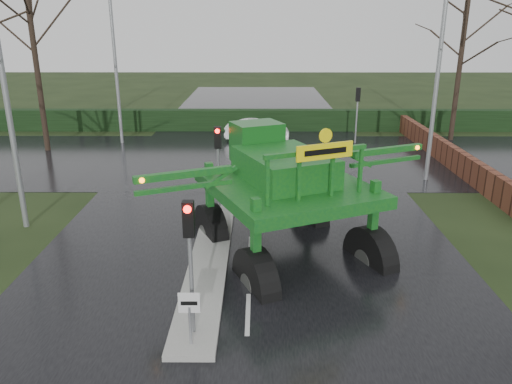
{
  "coord_description": "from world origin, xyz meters",
  "views": [
    {
      "loc": [
        0.26,
        -11.42,
        7.25
      ],
      "look_at": [
        0.2,
        4.18,
        2.0
      ],
      "focal_mm": 35.0,
      "sensor_mm": 36.0,
      "label": 1
    }
  ],
  "objects_px": {
    "keep_left_sign": "(190,310)",
    "street_light_left_near": "(10,63)",
    "crop_sprayer": "(252,196)",
    "white_sedan": "(257,141)",
    "street_light_right": "(433,54)",
    "traffic_signal_near": "(189,240)",
    "traffic_signal_far": "(358,103)",
    "street_light_left_far": "(119,46)",
    "traffic_signal_mid": "(218,150)"
  },
  "relations": [
    {
      "from": "white_sedan",
      "to": "street_light_left_far",
      "type": "bearing_deg",
      "value": 98.26
    },
    {
      "from": "white_sedan",
      "to": "keep_left_sign",
      "type": "bearing_deg",
      "value": -179.65
    },
    {
      "from": "traffic_signal_near",
      "to": "crop_sprayer",
      "type": "bearing_deg",
      "value": 63.75
    },
    {
      "from": "keep_left_sign",
      "to": "street_light_right",
      "type": "distance_m",
      "value": 17.23
    },
    {
      "from": "traffic_signal_near",
      "to": "traffic_signal_far",
      "type": "distance_m",
      "value": 22.42
    },
    {
      "from": "keep_left_sign",
      "to": "street_light_left_near",
      "type": "bearing_deg",
      "value": 132.59
    },
    {
      "from": "traffic_signal_mid",
      "to": "traffic_signal_far",
      "type": "xyz_separation_m",
      "value": [
        7.8,
        12.52,
        0.0
      ]
    },
    {
      "from": "keep_left_sign",
      "to": "crop_sprayer",
      "type": "distance_m",
      "value": 3.94
    },
    {
      "from": "crop_sprayer",
      "to": "street_light_left_near",
      "type": "bearing_deg",
      "value": 129.16
    },
    {
      "from": "traffic_signal_near",
      "to": "street_light_left_near",
      "type": "relative_size",
      "value": 0.35
    },
    {
      "from": "traffic_signal_near",
      "to": "white_sedan",
      "type": "distance_m",
      "value": 21.81
    },
    {
      "from": "traffic_signal_mid",
      "to": "street_light_left_far",
      "type": "relative_size",
      "value": 0.35
    },
    {
      "from": "street_light_left_near",
      "to": "street_light_right",
      "type": "height_order",
      "value": "same"
    },
    {
      "from": "keep_left_sign",
      "to": "white_sedan",
      "type": "bearing_deg",
      "value": 86.14
    },
    {
      "from": "street_light_right",
      "to": "crop_sprayer",
      "type": "bearing_deg",
      "value": -128.5
    },
    {
      "from": "crop_sprayer",
      "to": "white_sedan",
      "type": "xyz_separation_m",
      "value": [
        0.1,
        18.78,
        -2.67
      ]
    },
    {
      "from": "keep_left_sign",
      "to": "white_sedan",
      "type": "xyz_separation_m",
      "value": [
        1.49,
        22.09,
        -1.06
      ]
    },
    {
      "from": "traffic_signal_far",
      "to": "white_sedan",
      "type": "relative_size",
      "value": 0.85
    },
    {
      "from": "traffic_signal_far",
      "to": "white_sedan",
      "type": "height_order",
      "value": "traffic_signal_far"
    },
    {
      "from": "traffic_signal_near",
      "to": "traffic_signal_far",
      "type": "relative_size",
      "value": 1.0
    },
    {
      "from": "street_light_left_near",
      "to": "street_light_right",
      "type": "distance_m",
      "value": 17.45
    },
    {
      "from": "keep_left_sign",
      "to": "street_light_left_far",
      "type": "xyz_separation_m",
      "value": [
        -6.89,
        21.5,
        4.93
      ]
    },
    {
      "from": "street_light_left_near",
      "to": "keep_left_sign",
      "type": "bearing_deg",
      "value": -47.41
    },
    {
      "from": "traffic_signal_mid",
      "to": "keep_left_sign",
      "type": "bearing_deg",
      "value": -90.0
    },
    {
      "from": "traffic_signal_near",
      "to": "street_light_left_near",
      "type": "distance_m",
      "value": 10.4
    },
    {
      "from": "crop_sprayer",
      "to": "traffic_signal_near",
      "type": "bearing_deg",
      "value": -140.29
    },
    {
      "from": "traffic_signal_far",
      "to": "crop_sprayer",
      "type": "bearing_deg",
      "value": 70.6
    },
    {
      "from": "street_light_left_far",
      "to": "traffic_signal_mid",
      "type": "bearing_deg",
      "value": -61.14
    },
    {
      "from": "traffic_signal_near",
      "to": "keep_left_sign",
      "type": "bearing_deg",
      "value": -90.0
    },
    {
      "from": "street_light_right",
      "to": "traffic_signal_near",
      "type": "bearing_deg",
      "value": -126.13
    },
    {
      "from": "traffic_signal_near",
      "to": "traffic_signal_far",
      "type": "bearing_deg",
      "value": 69.64
    },
    {
      "from": "traffic_signal_mid",
      "to": "white_sedan",
      "type": "relative_size",
      "value": 0.85
    },
    {
      "from": "traffic_signal_mid",
      "to": "white_sedan",
      "type": "height_order",
      "value": "traffic_signal_mid"
    },
    {
      "from": "keep_left_sign",
      "to": "traffic_signal_near",
      "type": "relative_size",
      "value": 0.38
    },
    {
      "from": "crop_sprayer",
      "to": "traffic_signal_far",
      "type": "bearing_deg",
      "value": 46.56
    },
    {
      "from": "traffic_signal_near",
      "to": "street_light_left_far",
      "type": "xyz_separation_m",
      "value": [
        -6.89,
        21.01,
        3.4
      ]
    },
    {
      "from": "traffic_signal_mid",
      "to": "street_light_right",
      "type": "bearing_deg",
      "value": 25.4
    },
    {
      "from": "crop_sprayer",
      "to": "street_light_left_far",
      "type": "bearing_deg",
      "value": 90.46
    },
    {
      "from": "white_sedan",
      "to": "traffic_signal_far",
      "type": "bearing_deg",
      "value": -91.1
    },
    {
      "from": "traffic_signal_far",
      "to": "street_light_left_far",
      "type": "xyz_separation_m",
      "value": [
        -14.69,
        -0.01,
        3.4
      ]
    },
    {
      "from": "keep_left_sign",
      "to": "traffic_signal_far",
      "type": "distance_m",
      "value": 22.93
    },
    {
      "from": "traffic_signal_mid",
      "to": "street_light_left_far",
      "type": "distance_m",
      "value": 14.68
    },
    {
      "from": "traffic_signal_far",
      "to": "crop_sprayer",
      "type": "distance_m",
      "value": 19.29
    },
    {
      "from": "traffic_signal_mid",
      "to": "street_light_right",
      "type": "relative_size",
      "value": 0.35
    },
    {
      "from": "traffic_signal_near",
      "to": "crop_sprayer",
      "type": "distance_m",
      "value": 3.15
    },
    {
      "from": "street_light_left_far",
      "to": "crop_sprayer",
      "type": "height_order",
      "value": "street_light_left_far"
    },
    {
      "from": "traffic_signal_near",
      "to": "crop_sprayer",
      "type": "xyz_separation_m",
      "value": [
        1.39,
        2.82,
        0.08
      ]
    },
    {
      "from": "traffic_signal_mid",
      "to": "street_light_left_near",
      "type": "bearing_deg",
      "value": -167.79
    },
    {
      "from": "traffic_signal_far",
      "to": "white_sedan",
      "type": "bearing_deg",
      "value": -5.3
    },
    {
      "from": "keep_left_sign",
      "to": "traffic_signal_mid",
      "type": "bearing_deg",
      "value": 90.0
    }
  ]
}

